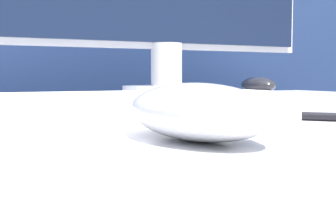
# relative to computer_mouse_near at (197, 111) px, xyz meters

# --- Properties ---
(computer_mouse_near) EXTENTS (0.08, 0.13, 0.04)m
(computer_mouse_near) POSITION_rel_computer_mouse_near_xyz_m (0.00, 0.00, 0.00)
(computer_mouse_near) COLOR silver
(computer_mouse_near) RESTS_ON desk
(keyboard) EXTENTS (0.42, 0.16, 0.02)m
(keyboard) POSITION_rel_computer_mouse_near_xyz_m (0.01, 0.19, -0.01)
(keyboard) COLOR silver
(keyboard) RESTS_ON desk
(computer_mouse_far) EXTENTS (0.10, 0.14, 0.04)m
(computer_mouse_far) POSITION_rel_computer_mouse_near_xyz_m (0.52, 0.56, -0.00)
(computer_mouse_far) COLOR #232328
(computer_mouse_far) RESTS_ON desk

